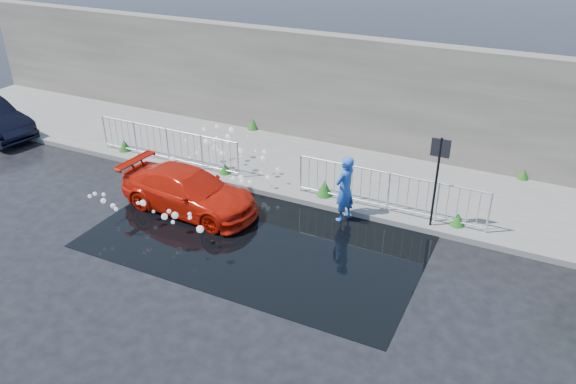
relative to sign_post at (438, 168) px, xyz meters
name	(u,v)px	position (x,y,z in m)	size (l,w,h in m)	color
ground	(222,251)	(-4.20, -3.10, -1.72)	(90.00, 90.00, 0.00)	black
pavement	(308,167)	(-4.20, 1.90, -1.65)	(30.00, 4.00, 0.15)	#62615D
curb	(279,195)	(-4.20, -0.10, -1.64)	(30.00, 0.25, 0.16)	#62615D
retaining_wall	(337,90)	(-4.20, 4.10, 0.18)	(30.00, 0.60, 3.50)	#545046
puddle	(260,235)	(-3.70, -2.10, -1.72)	(8.00, 5.00, 0.01)	black
sign_post	(438,168)	(0.00, 0.00, 0.00)	(0.45, 0.06, 2.50)	black
railing_left	(168,144)	(-8.20, 0.25, -0.99)	(5.05, 0.05, 1.10)	silver
railing_right	(389,190)	(-1.20, 0.25, -0.99)	(5.05, 0.05, 1.10)	silver
weeds	(294,165)	(-4.42, 1.37, -1.39)	(12.17, 3.93, 0.45)	#155115
water_spray	(206,170)	(-6.11, -0.79, -1.00)	(3.59, 5.36, 1.04)	white
red_car	(189,191)	(-6.01, -1.77, -1.16)	(1.58, 3.88, 1.13)	red
person	(345,189)	(-2.15, -0.44, -0.84)	(0.65, 0.42, 1.77)	blue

